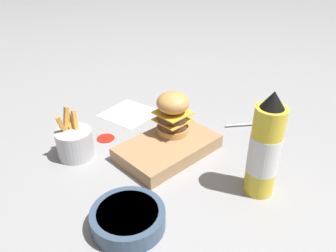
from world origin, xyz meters
The scene contains 9 objects.
ground_plane centered at (0.00, 0.00, 0.00)m, with size 6.00×6.00×0.00m, color gray.
serving_board centered at (-0.03, 0.08, 0.02)m, with size 0.27×0.17×0.04m.
burger centered at (0.02, 0.10, 0.10)m, with size 0.09×0.09×0.12m.
ketchup_bottle centered at (0.02, -0.18, 0.12)m, with size 0.07×0.07×0.26m.
fries_basket centered at (-0.22, 0.24, 0.04)m, with size 0.10×0.10×0.14m.
side_bowl centered at (-0.27, -0.06, 0.02)m, with size 0.15×0.15×0.04m.
spoon centered at (0.29, -0.01, 0.01)m, with size 0.14×0.11×0.01m.
ketchup_puddle centered at (-0.11, 0.26, 0.00)m, with size 0.05×0.05×0.00m.
parchment_square centered at (0.04, 0.34, 0.00)m, with size 0.18×0.18×0.00m.
Camera 1 is at (-0.54, -0.47, 0.52)m, focal length 35.00 mm.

